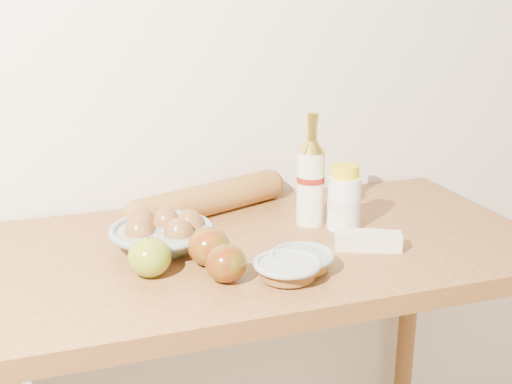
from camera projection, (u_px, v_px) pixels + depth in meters
back_wall at (207, 32)px, 1.49m from camera, size 3.50×0.02×2.60m
table at (251, 298)px, 1.35m from camera, size 1.20×0.60×0.90m
bourbon_bottle at (311, 180)px, 1.39m from camera, size 0.08×0.08×0.25m
cream_bottle at (344, 199)px, 1.38m from camera, size 0.09×0.09×0.14m
egg_bowl at (162, 234)px, 1.28m from camera, size 0.28×0.28×0.07m
baguette at (209, 199)px, 1.47m from camera, size 0.44×0.23×0.07m
apple_yellowgreen at (150, 257)px, 1.16m from camera, size 0.10×0.10×0.07m
apple_redgreen_front at (226, 263)px, 1.13m from camera, size 0.10×0.10×0.07m
apple_redgreen_right at (209, 246)px, 1.20m from camera, size 0.10×0.10×0.07m
sugar_bowl at (287, 269)px, 1.15m from camera, size 0.16×0.16×0.04m
syrup_bowl at (302, 261)px, 1.18m from camera, size 0.16×0.16×0.04m
butter_stick at (368, 241)px, 1.28m from camera, size 0.14×0.08×0.04m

